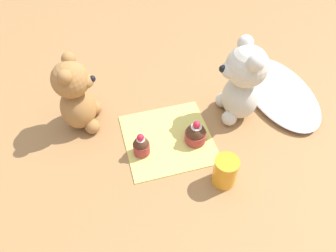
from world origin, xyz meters
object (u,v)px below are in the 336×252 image
at_px(teddy_bear_tan, 76,96).
at_px(cupcake_near_tan_bear, 141,145).
at_px(juice_glass, 225,171).
at_px(teddy_bear_cream, 242,82).
at_px(cupcake_near_cream_bear, 196,134).

relative_size(teddy_bear_tan, cupcake_near_tan_bear, 3.14).
bearing_deg(juice_glass, teddy_bear_cream, 149.48).
height_order(teddy_bear_tan, juice_glass, teddy_bear_tan).
distance_m(teddy_bear_cream, teddy_bear_tan, 0.45).
bearing_deg(teddy_bear_tan, cupcake_near_tan_bear, -125.73).
distance_m(cupcake_near_tan_bear, juice_glass, 0.23).
bearing_deg(cupcake_near_cream_bear, teddy_bear_tan, -117.81).
xyz_separation_m(cupcake_near_cream_bear, cupcake_near_tan_bear, (0.00, -0.15, 0.00)).
relative_size(cupcake_near_cream_bear, juice_glass, 0.87).
bearing_deg(cupcake_near_tan_bear, teddy_bear_tan, -137.78).
xyz_separation_m(teddy_bear_cream, juice_glass, (0.21, -0.12, -0.08)).
bearing_deg(cupcake_near_tan_bear, cupcake_near_cream_bear, 90.22).
distance_m(teddy_bear_cream, juice_glass, 0.26).
relative_size(teddy_bear_cream, juice_glass, 2.86).
relative_size(teddy_bear_cream, cupcake_near_tan_bear, 3.42).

